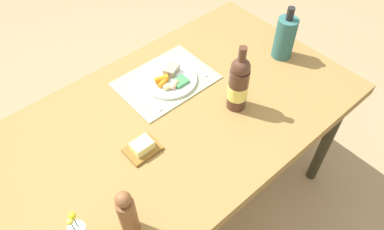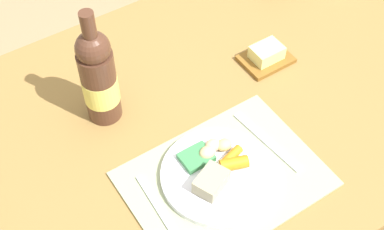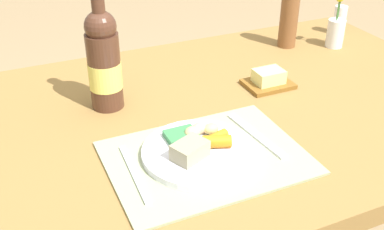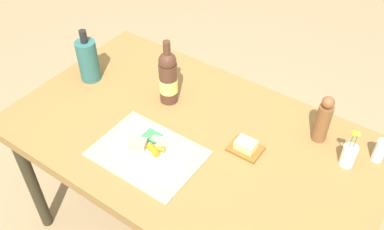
{
  "view_description": "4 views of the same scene",
  "coord_description": "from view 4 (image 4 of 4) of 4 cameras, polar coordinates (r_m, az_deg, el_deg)",
  "views": [
    {
      "loc": [
        0.62,
        0.79,
        1.92
      ],
      "look_at": [
        0.0,
        0.09,
        0.84
      ],
      "focal_mm": 33.94,
      "sensor_mm": 36.0,
      "label": 1
    },
    {
      "loc": [
        -0.49,
        -0.67,
        1.76
      ],
      "look_at": [
        -0.06,
        -0.02,
        0.81
      ],
      "focal_mm": 49.05,
      "sensor_mm": 36.0,
      "label": 2
    },
    {
      "loc": [
        -0.45,
        -0.93,
        1.38
      ],
      "look_at": [
        -0.06,
        -0.06,
        0.81
      ],
      "focal_mm": 43.9,
      "sensor_mm": 36.0,
      "label": 3
    },
    {
      "loc": [
        0.71,
        -1.02,
        2.03
      ],
      "look_at": [
        -0.06,
        0.08,
        0.8
      ],
      "focal_mm": 39.5,
      "sensor_mm": 36.0,
      "label": 4
    }
  ],
  "objects": [
    {
      "name": "knife",
      "position": [
        1.65,
        -1.61,
        -6.6
      ],
      "size": [
        0.04,
        0.21,
        0.0
      ],
      "primitive_type": "cube",
      "rotation": [
        0.0,
        0.0,
        0.1
      ],
      "color": "silver",
      "rests_on": "placemat"
    },
    {
      "name": "dinner_plate",
      "position": [
        1.7,
        -6.01,
        -4.36
      ],
      "size": [
        0.25,
        0.25,
        0.05
      ],
      "color": "silver",
      "rests_on": "placemat"
    },
    {
      "name": "pepper_mill",
      "position": [
        1.76,
        17.3,
        -0.62
      ],
      "size": [
        0.06,
        0.06,
        0.22
      ],
      "color": "brown",
      "rests_on": "dining_table"
    },
    {
      "name": "wine_bottle",
      "position": [
        1.85,
        -3.23,
        5.05
      ],
      "size": [
        0.08,
        0.08,
        0.31
      ],
      "color": "#4B2C1F",
      "rests_on": "dining_table"
    },
    {
      "name": "dining_table",
      "position": [
        1.81,
        -0.03,
        -4.25
      ],
      "size": [
        1.56,
        0.92,
        0.78
      ],
      "color": "olive",
      "rests_on": "ground_plane"
    },
    {
      "name": "flower_vase",
      "position": [
        1.73,
        20.42,
        -5.0
      ],
      "size": [
        0.06,
        0.06,
        0.18
      ],
      "color": "silver",
      "rests_on": "dining_table"
    },
    {
      "name": "fork",
      "position": [
        1.78,
        -9.95,
        -2.71
      ],
      "size": [
        0.02,
        0.2,
        0.0
      ],
      "primitive_type": "cube",
      "rotation": [
        0.0,
        0.0,
        -0.05
      ],
      "color": "silver",
      "rests_on": "placemat"
    },
    {
      "name": "cooler_bottle",
      "position": [
        2.05,
        -13.86,
        7.23
      ],
      "size": [
        0.09,
        0.09,
        0.26
      ],
      "color": "#2C5E59",
      "rests_on": "dining_table"
    },
    {
      "name": "butter_dish",
      "position": [
        1.71,
        7.26,
        -4.26
      ],
      "size": [
        0.13,
        0.1,
        0.05
      ],
      "color": "brown",
      "rests_on": "dining_table"
    },
    {
      "name": "salt_shaker",
      "position": [
        1.79,
        24.03,
        -4.41
      ],
      "size": [
        0.04,
        0.04,
        0.1
      ],
      "primitive_type": "cylinder",
      "color": "white",
      "rests_on": "dining_table"
    },
    {
      "name": "placemat",
      "position": [
        1.7,
        -6.02,
        -5.18
      ],
      "size": [
        0.42,
        0.31,
        0.01
      ],
      "primitive_type": "cube",
      "color": "#96A17B",
      "rests_on": "dining_table"
    }
  ]
}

